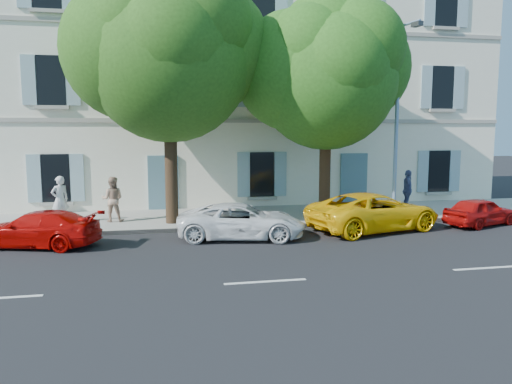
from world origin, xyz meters
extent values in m
plane|color=black|center=(0.00, 0.00, 0.00)|extent=(90.00, 90.00, 0.00)
cube|color=#A09E96|center=(0.00, 4.45, 0.07)|extent=(36.00, 4.50, 0.15)
cube|color=#9E998E|center=(0.00, 2.28, 0.08)|extent=(36.00, 0.16, 0.16)
cube|color=white|center=(0.00, 10.20, 6.00)|extent=(28.00, 7.00, 12.00)
imported|color=#BB0805|center=(-6.15, 0.90, 0.56)|extent=(4.16, 2.67, 1.12)
imported|color=white|center=(0.26, 0.82, 0.59)|extent=(4.52, 2.71, 1.17)
imported|color=yellow|center=(5.13, 1.18, 0.68)|extent=(5.34, 3.46, 1.37)
imported|color=#B10C0A|center=(9.47, 1.25, 0.54)|extent=(3.39, 2.25, 1.07)
cylinder|color=#3A2819|center=(-1.94, 3.33, 2.01)|extent=(0.47, 0.47, 3.73)
ellipsoid|color=#346F1C|center=(-1.94, 3.33, 6.11)|extent=(5.96, 5.96, 6.56)
cylinder|color=#3A2819|center=(4.02, 3.36, 1.82)|extent=(0.44, 0.44, 3.35)
ellipsoid|color=#34791F|center=(4.02, 3.36, 5.54)|extent=(5.44, 5.44, 5.98)
cylinder|color=#7293BF|center=(6.62, 2.60, 3.79)|extent=(0.15, 0.15, 7.27)
cylinder|color=#7293BF|center=(6.62, 1.96, 7.42)|extent=(0.33, 1.27, 0.09)
cube|color=#383A3D|center=(6.62, 1.32, 7.29)|extent=(0.30, 0.44, 0.16)
imported|color=silver|center=(-6.02, 4.10, 1.03)|extent=(0.77, 0.70, 1.76)
imported|color=tan|center=(-4.13, 4.04, 1.00)|extent=(0.90, 0.74, 1.70)
imported|color=#4E5B90|center=(8.06, 4.20, 1.03)|extent=(0.68, 1.10, 1.75)
camera|label=1|loc=(-2.51, -15.28, 3.62)|focal=35.00mm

